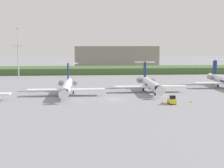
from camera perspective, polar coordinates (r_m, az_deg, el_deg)
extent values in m
plane|color=gray|center=(128.29, -0.69, -0.26)|extent=(500.00, 500.00, 0.00)
cube|color=#426033|center=(177.55, -1.76, 2.26)|extent=(320.00, 20.00, 3.08)
cylinder|color=white|center=(106.12, -7.34, -0.51)|extent=(2.70, 24.00, 2.70)
cone|color=white|center=(92.77, -7.75, -1.60)|extent=(2.70, 3.00, 2.70)
cone|color=white|center=(120.00, -7.02, 0.36)|extent=(2.29, 4.00, 2.29)
cube|color=black|center=(94.58, -7.69, -1.14)|extent=(2.03, 1.80, 0.90)
cylinder|color=navy|center=(106.14, -7.34, -0.59)|extent=(2.76, 3.60, 2.76)
cube|color=white|center=(105.67, -10.56, -0.94)|extent=(11.00, 3.20, 0.36)
cube|color=white|center=(105.07, -4.15, -0.88)|extent=(11.00, 3.20, 0.36)
cube|color=navy|center=(116.62, -7.11, 2.12)|extent=(0.36, 3.20, 5.20)
cube|color=white|center=(116.74, -7.12, 3.30)|extent=(6.80, 1.80, 0.24)
cylinder|color=gray|center=(115.34, -8.24, 0.17)|extent=(1.50, 3.40, 1.50)
cylinder|color=gray|center=(115.13, -6.00, 0.20)|extent=(1.50, 3.40, 1.50)
cylinder|color=gray|center=(98.97, -7.54, -1.90)|extent=(0.20, 0.20, 0.65)
cylinder|color=black|center=(99.05, -7.53, -2.22)|extent=(0.30, 0.90, 0.90)
cylinder|color=black|center=(108.88, -8.26, -1.40)|extent=(0.35, 0.90, 0.90)
cylinder|color=black|center=(108.69, -6.26, -1.38)|extent=(0.35, 0.90, 0.90)
cylinder|color=white|center=(113.14, 6.23, -0.03)|extent=(2.70, 24.00, 2.70)
cone|color=white|center=(100.02, 7.66, -0.97)|extent=(2.70, 3.00, 2.70)
cone|color=white|center=(126.83, 5.06, 0.74)|extent=(2.30, 4.00, 2.29)
cube|color=black|center=(101.80, 7.44, -0.56)|extent=(2.02, 1.80, 0.90)
cylinder|color=navy|center=(113.16, 6.23, -0.10)|extent=(2.76, 3.60, 2.76)
cube|color=white|center=(111.29, 3.33, -0.43)|extent=(11.00, 3.20, 0.36)
cube|color=white|center=(113.50, 9.25, -0.37)|extent=(11.00, 3.20, 0.36)
cube|color=navy|center=(123.51, 5.31, 2.41)|extent=(0.36, 3.20, 5.20)
cube|color=white|center=(123.64, 5.29, 3.53)|extent=(6.80, 1.80, 0.24)
cylinder|color=gray|center=(121.74, 4.39, 0.58)|extent=(1.50, 3.40, 1.50)
cylinder|color=gray|center=(122.51, 6.47, 0.60)|extent=(1.50, 3.40, 1.50)
cylinder|color=gray|center=(106.10, 6.96, -1.30)|extent=(0.20, 0.20, 0.65)
cylinder|color=black|center=(106.18, 6.96, -1.59)|extent=(0.30, 0.90, 0.90)
cylinder|color=black|center=(115.41, 5.07, -0.88)|extent=(0.35, 0.90, 0.90)
cylinder|color=black|center=(116.10, 6.92, -0.86)|extent=(0.35, 0.90, 0.90)
cone|color=white|center=(141.47, 15.77, 1.15)|extent=(2.30, 4.00, 2.29)
cube|color=white|center=(125.51, 15.59, 0.17)|extent=(11.00, 3.20, 0.36)
cube|color=navy|center=(138.34, 16.25, 2.65)|extent=(0.36, 3.20, 5.20)
cube|color=white|center=(138.47, 16.24, 3.65)|extent=(6.80, 1.80, 0.24)
cylinder|color=gray|center=(136.19, 15.58, 1.03)|extent=(1.50, 3.40, 1.50)
cylinder|color=gray|center=(137.80, 17.34, 1.03)|extent=(1.50, 3.40, 1.50)
cylinder|color=black|center=(130.24, 16.71, -0.25)|extent=(0.35, 0.90, 0.90)
cylinder|color=#B2B2B7|center=(157.48, -14.88, 3.36)|extent=(0.50, 0.50, 13.71)
cylinder|color=#B2B2B7|center=(157.20, -15.00, 7.20)|extent=(0.28, 0.28, 7.38)
cube|color=#B2B2B7|center=(157.21, -14.97, 6.00)|extent=(4.40, 0.20, 0.20)
sphere|color=red|center=(157.28, -15.05, 8.63)|extent=(0.50, 0.50, 0.50)
cube|color=gray|center=(216.88, 0.56, 4.45)|extent=(49.00, 26.72, 13.15)
cube|color=yellow|center=(92.41, 9.64, -2.67)|extent=(1.70, 3.20, 1.10)
cube|color=black|center=(91.71, 9.73, -2.11)|extent=(1.36, 1.10, 0.90)
cylinder|color=black|center=(91.40, 9.32, -3.12)|extent=(0.22, 0.60, 0.60)
cylinder|color=black|center=(91.77, 10.23, -3.10)|extent=(0.22, 0.60, 0.60)
cylinder|color=black|center=(93.24, 9.04, -2.92)|extent=(0.22, 0.60, 0.60)
cylinder|color=black|center=(93.60, 9.93, -2.90)|extent=(0.22, 0.60, 0.60)
cone|color=orange|center=(93.35, 8.12, -2.90)|extent=(0.44, 0.44, 0.55)
cone|color=orange|center=(94.22, 9.59, -2.84)|extent=(0.44, 0.44, 0.55)
cone|color=orange|center=(95.29, 12.63, -2.80)|extent=(0.44, 0.44, 0.55)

